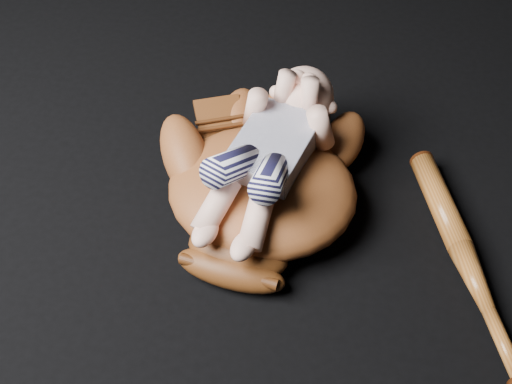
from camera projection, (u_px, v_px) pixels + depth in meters
baseball_glove at (262, 183)px, 1.10m from camera, size 0.43×0.47×0.13m
newborn_baby at (266, 153)px, 1.06m from camera, size 0.25×0.40×0.15m
baseball_bat at (466, 260)px, 1.06m from camera, size 0.18×0.41×0.04m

